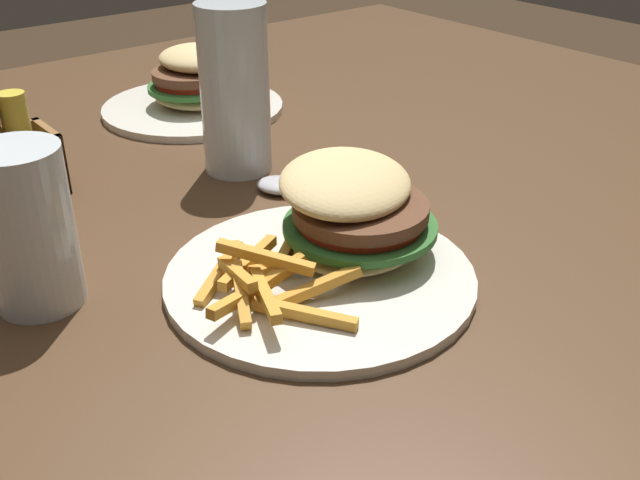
# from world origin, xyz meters

# --- Properties ---
(dining_table) EXTENTS (1.53, 1.21, 0.70)m
(dining_table) POSITION_xyz_m (0.00, 0.00, 0.60)
(dining_table) COLOR #4C331E
(dining_table) RESTS_ON ground_plane
(meal_plate_near) EXTENTS (0.27, 0.27, 0.10)m
(meal_plate_near) POSITION_xyz_m (-0.06, -0.23, 0.73)
(meal_plate_near) COLOR silver
(meal_plate_near) RESTS_ON dining_table
(beer_glass) EXTENTS (0.08, 0.08, 0.19)m
(beer_glass) POSITION_xyz_m (0.00, 0.02, 0.79)
(beer_glass) COLOR silver
(beer_glass) RESTS_ON dining_table
(juice_glass) EXTENTS (0.07, 0.07, 0.18)m
(juice_glass) POSITION_xyz_m (-0.28, -0.11, 0.77)
(juice_glass) COLOR silver
(juice_glass) RESTS_ON dining_table
(spoon) EXTENTS (0.11, 0.15, 0.01)m
(spoon) POSITION_xyz_m (0.01, -0.07, 0.71)
(spoon) COLOR silver
(spoon) RESTS_ON dining_table
(meal_plate_far) EXTENTS (0.25, 0.25, 0.09)m
(meal_plate_far) POSITION_xyz_m (0.06, 0.23, 0.73)
(meal_plate_far) COLOR silver
(meal_plate_far) RESTS_ON dining_table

